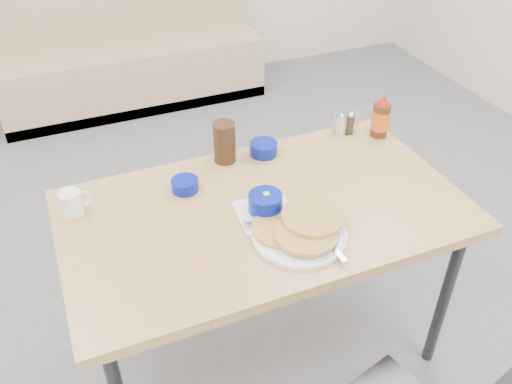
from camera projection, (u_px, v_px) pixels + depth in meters
name	position (u px, v px, depth m)	size (l,w,h in m)	color
booth_bench	(129.00, 55.00, 4.01)	(1.90, 0.56, 1.22)	tan
dining_table	(265.00, 222.00, 1.93)	(1.40, 0.80, 0.76)	tan
pancake_plate	(300.00, 230.00, 1.76)	(0.32, 0.33, 0.06)	white
coffee_mug	(72.00, 202.00, 1.84)	(0.11, 0.08, 0.09)	white
grits_setting	(265.00, 206.00, 1.85)	(0.21, 0.22, 0.08)	white
creamer_bowl	(185.00, 185.00, 1.96)	(0.10, 0.10, 0.04)	navy
butter_bowl	(264.00, 149.00, 2.16)	(0.11, 0.11, 0.05)	navy
amber_tumbler	(225.00, 142.00, 2.09)	(0.09, 0.09, 0.16)	#311C0F
condiment_caddy	(345.00, 125.00, 2.28)	(0.10, 0.06, 0.11)	silver
syrup_bottle	(381.00, 118.00, 2.24)	(0.07, 0.07, 0.19)	#47230F
sugar_wrapper	(194.00, 260.00, 1.68)	(0.04, 0.02, 0.00)	#E9684D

